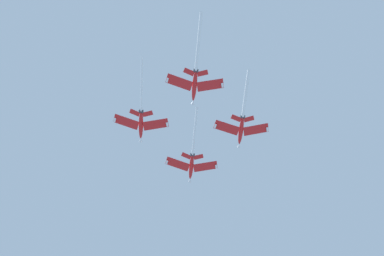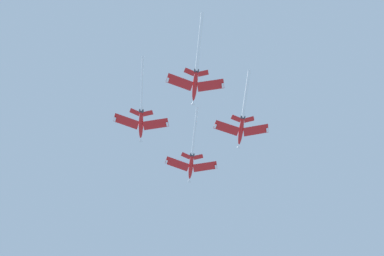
# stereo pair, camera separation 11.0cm
# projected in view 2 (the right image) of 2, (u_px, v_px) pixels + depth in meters

# --- Properties ---
(jet_lead) EXTENTS (19.50, 29.28, 18.47)m
(jet_lead) POSITION_uv_depth(u_px,v_px,m) (192.00, 159.00, 184.65)
(jet_lead) COLOR red
(jet_left_wing) EXTENTS (19.51, 29.57, 18.51)m
(jet_left_wing) POSITION_uv_depth(u_px,v_px,m) (141.00, 117.00, 174.20)
(jet_left_wing) COLOR red
(jet_right_wing) EXTENTS (19.62, 27.90, 16.42)m
(jet_right_wing) POSITION_uv_depth(u_px,v_px,m) (243.00, 120.00, 174.88)
(jet_right_wing) COLOR red
(jet_slot) EXTENTS (19.50, 28.94, 18.09)m
(jet_slot) POSITION_uv_depth(u_px,v_px,m) (196.00, 72.00, 164.53)
(jet_slot) COLOR red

